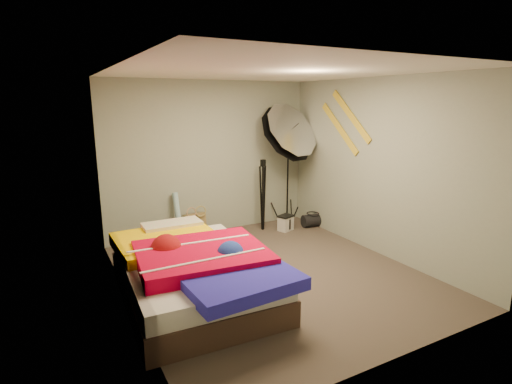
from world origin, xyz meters
TOP-DOWN VIEW (x-y plane):
  - floor at (0.00, 0.00)m, footprint 4.00×4.00m
  - ceiling at (0.00, 0.00)m, footprint 4.00×4.00m
  - wall_back at (0.00, 2.00)m, footprint 3.50×0.00m
  - wall_front at (0.00, -2.00)m, footprint 3.50×0.00m
  - wall_left at (-1.75, 0.00)m, footprint 0.00×4.00m
  - wall_right at (1.75, 0.00)m, footprint 0.00×4.00m
  - tote_bag at (-0.34, 1.90)m, footprint 0.38×0.19m
  - wrapping_roll at (-0.64, 1.84)m, footprint 0.14×0.23m
  - camera_case at (1.12, 1.42)m, footprint 0.29×0.25m
  - duffel_bag at (1.65, 1.37)m, footprint 0.39×0.27m
  - wall_stripe_upper at (1.73, 0.60)m, footprint 0.02×0.91m
  - wall_stripe_lower at (1.73, 0.85)m, footprint 0.02×0.91m
  - bed at (-1.07, -0.12)m, footprint 1.59×2.37m
  - photo_umbrella at (1.24, 1.62)m, footprint 1.24×0.94m
  - camera_tripod at (0.80, 1.65)m, footprint 0.08×0.08m

SIDE VIEW (x-z plane):
  - floor at x=0.00m, z-range 0.00..0.00m
  - duffel_bag at x=1.65m, z-range 0.00..0.22m
  - camera_case at x=1.12m, z-range 0.00..0.25m
  - tote_bag at x=-0.34m, z-range -0.01..0.37m
  - bed at x=-1.07m, z-range 0.00..0.63m
  - wrapping_roll at x=-0.64m, z-range 0.00..0.77m
  - camera_tripod at x=0.80m, z-range 0.09..1.31m
  - wall_back at x=0.00m, z-range -0.50..3.00m
  - wall_front at x=0.00m, z-range -0.50..3.00m
  - wall_left at x=-1.75m, z-range -0.75..3.25m
  - wall_right at x=1.75m, z-range -0.75..3.25m
  - photo_umbrella at x=1.24m, z-range 0.49..2.75m
  - wall_stripe_lower at x=1.73m, z-range 1.36..2.14m
  - wall_stripe_upper at x=1.73m, z-range 1.56..2.34m
  - ceiling at x=0.00m, z-range 2.50..2.50m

